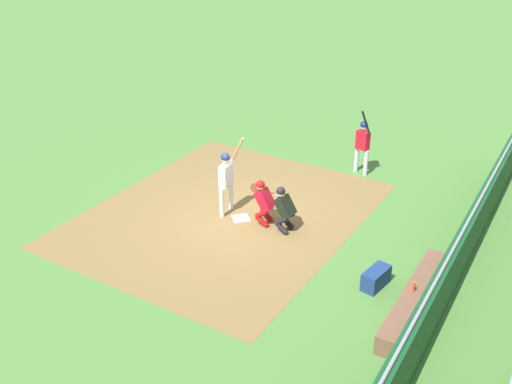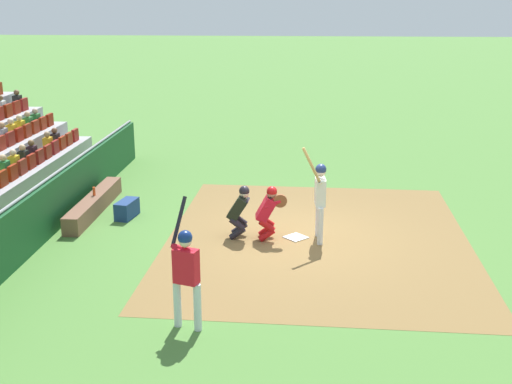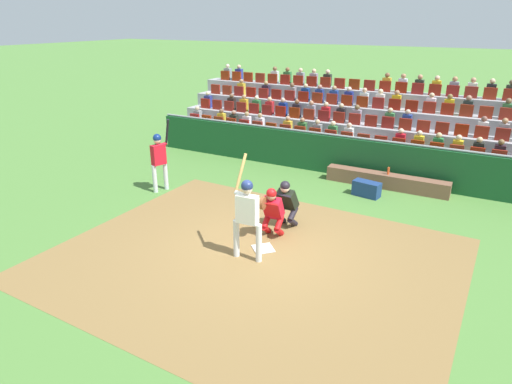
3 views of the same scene
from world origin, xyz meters
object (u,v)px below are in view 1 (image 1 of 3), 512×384
dugout_bench (412,299)px  equipment_duffel_bag (376,278)px  catcher_crouching (263,199)px  home_plate_umpire (284,207)px  on_deck_batter (363,142)px  water_bottle_on_bench (414,287)px  home_plate_marker (241,218)px  batter_at_plate (226,176)px

dugout_bench → equipment_duffel_bag: 1.00m
catcher_crouching → home_plate_umpire: 0.66m
dugout_bench → on_deck_batter: 6.83m
home_plate_umpire → on_deck_batter: bearing=-6.0°
water_bottle_on_bench → home_plate_marker: bearing=73.8°
water_bottle_on_bench → equipment_duffel_bag: water_bottle_on_bench is taller
home_plate_marker → on_deck_batter: 4.81m
catcher_crouching → water_bottle_on_bench: (-1.62, -4.56, -0.16)m
home_plate_marker → water_bottle_on_bench: 5.43m
home_plate_umpire → equipment_duffel_bag: home_plate_umpire is taller
batter_at_plate → water_bottle_on_bench: (-1.63, -5.71, -0.57)m
catcher_crouching → equipment_duffel_bag: catcher_crouching is taller
catcher_crouching → home_plate_umpire: size_ratio=1.01×
batter_at_plate → water_bottle_on_bench: batter_at_plate is taller
catcher_crouching → home_plate_umpire: catcher_crouching is taller
home_plate_umpire → equipment_duffel_bag: bearing=-111.6°
dugout_bench → on_deck_batter: on_deck_batter is taller
catcher_crouching → home_plate_umpire: (-0.07, -0.66, -0.02)m
catcher_crouching → equipment_duffel_bag: bearing=-109.0°
home_plate_umpire → dugout_bench: home_plate_umpire is taller
home_plate_marker → on_deck_batter: (4.36, -1.74, 1.06)m
dugout_bench → on_deck_batter: size_ratio=1.66×
batter_at_plate → on_deck_batter: size_ratio=1.01×
catcher_crouching → home_plate_marker: bearing=99.8°
batter_at_plate → dugout_bench: size_ratio=0.61×
dugout_bench → on_deck_batter: bearing=30.6°
home_plate_umpire → dugout_bench: bearing=-111.2°
batter_at_plate → equipment_duffel_bag: batter_at_plate is taller
catcher_crouching → water_bottle_on_bench: catcher_crouching is taller
batter_at_plate → equipment_duffel_bag: size_ratio=2.88×
equipment_duffel_bag → on_deck_batter: size_ratio=0.35×
equipment_duffel_bag → batter_at_plate: bearing=85.3°
home_plate_umpire → batter_at_plate: bearing=87.6°
batter_at_plate → on_deck_batter: bearing=-28.1°
home_plate_marker → batter_at_plate: size_ratio=0.20×
home_plate_umpire → catcher_crouching: bearing=84.0°
water_bottle_on_bench → home_plate_umpire: bearing=68.3°
home_plate_marker → catcher_crouching: bearing=-80.2°
batter_at_plate → equipment_duffel_bag: bearing=-104.7°
equipment_duffel_bag → water_bottle_on_bench: bearing=-101.7°
batter_at_plate → dugout_bench: (-1.59, -5.72, -0.90)m
batter_at_plate → equipment_duffel_bag: 5.01m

